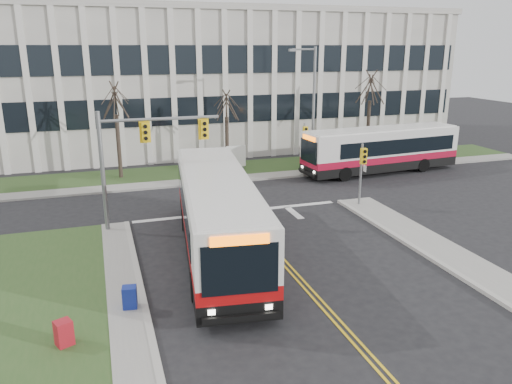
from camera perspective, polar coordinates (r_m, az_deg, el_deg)
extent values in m
plane|color=black|center=(21.73, 3.94, -8.84)|extent=(120.00, 120.00, 0.00)
cube|color=#9E9B93|center=(16.08, -13.88, -18.92)|extent=(1.20, 26.00, 0.14)
cube|color=#9E9B93|center=(36.80, 2.44, 1.92)|extent=(44.00, 1.60, 0.14)
cube|color=#2F4E21|center=(39.37, 1.03, 2.88)|extent=(44.00, 5.00, 0.12)
cube|color=beige|center=(49.89, -3.51, 12.61)|extent=(40.00, 16.00, 12.00)
cylinder|color=slate|center=(26.14, -17.10, 2.05)|extent=(0.22, 0.22, 6.20)
cylinder|color=slate|center=(25.84, -10.88, 8.21)|extent=(6.00, 0.16, 0.16)
cube|color=yellow|center=(25.70, -12.54, 6.71)|extent=(0.34, 0.24, 0.92)
cube|color=yellow|center=(26.14, -5.95, 7.17)|extent=(0.34, 0.24, 0.92)
cylinder|color=slate|center=(30.05, 11.87, 1.88)|extent=(0.14, 0.14, 3.80)
cube|color=yellow|center=(29.61, 12.19, 4.03)|extent=(0.34, 0.24, 0.92)
cylinder|color=slate|center=(37.47, 5.49, 4.99)|extent=(0.14, 0.14, 3.80)
cube|color=yellow|center=(37.07, 5.66, 6.75)|extent=(0.34, 0.24, 0.92)
cylinder|color=slate|center=(38.07, 6.58, 9.26)|extent=(0.20, 0.20, 9.20)
cylinder|color=slate|center=(37.43, 5.50, 15.93)|extent=(1.80, 0.14, 0.14)
cube|color=slate|center=(37.08, 4.17, 15.88)|extent=(0.50, 0.25, 0.18)
cylinder|color=slate|center=(37.93, -3.16, 3.02)|extent=(0.08, 0.08, 1.00)
cylinder|color=slate|center=(38.24, -1.42, 3.15)|extent=(0.08, 0.08, 1.00)
cube|color=white|center=(37.92, -2.30, 4.11)|extent=(1.50, 0.12, 1.60)
cylinder|color=#42352B|center=(36.89, -15.40, 4.95)|extent=(0.28, 0.28, 4.62)
cylinder|color=#42352B|center=(38.29, -3.32, 5.51)|extent=(0.28, 0.28, 4.09)
cylinder|color=#42352B|center=(42.61, 12.66, 6.83)|extent=(0.28, 0.28, 4.95)
cube|color=navy|center=(18.93, -14.22, -11.75)|extent=(0.56, 0.52, 0.95)
cube|color=maroon|center=(17.46, -21.09, -14.96)|extent=(0.64, 0.62, 0.95)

